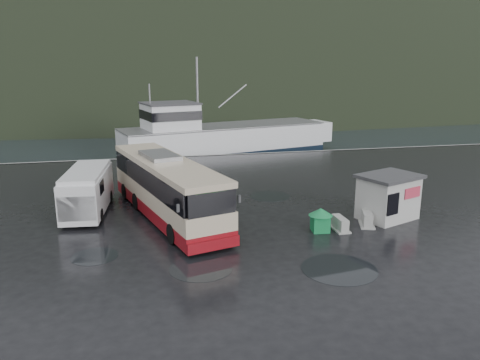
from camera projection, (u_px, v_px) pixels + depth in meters
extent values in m
plane|color=black|center=(201.00, 225.00, 26.20)|extent=(160.00, 160.00, 0.00)
cube|color=black|center=(149.00, 95.00, 130.45)|extent=(300.00, 180.00, 0.02)
cube|color=#999993|center=(174.00, 157.00, 45.15)|extent=(160.00, 0.60, 1.50)
ellipsoid|color=black|center=(161.00, 78.00, 265.19)|extent=(780.00, 540.00, 570.00)
cylinder|color=black|center=(339.00, 269.00, 20.68)|extent=(3.37, 3.37, 0.01)
cylinder|color=black|center=(201.00, 268.00, 20.75)|extent=(2.84, 2.84, 0.01)
cylinder|color=black|center=(270.00, 196.00, 31.89)|extent=(2.71, 2.71, 0.01)
cylinder|color=black|center=(95.00, 256.00, 22.02)|extent=(2.20, 2.20, 0.01)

